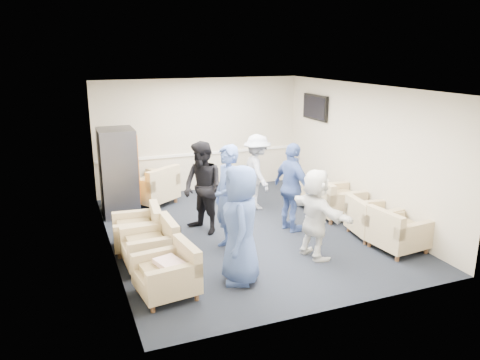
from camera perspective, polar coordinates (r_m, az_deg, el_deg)
name	(u,v)px	position (r m, az deg, el deg)	size (l,w,h in m)	color
floor	(247,231)	(8.97, 0.88, -6.23)	(6.00, 6.00, 0.00)	black
ceiling	(248,87)	(8.35, 0.95, 11.22)	(6.00, 6.00, 0.00)	silver
back_wall	(200,135)	(11.34, -4.89, 5.46)	(5.00, 0.02, 2.70)	beige
front_wall	(338,214)	(6.01, 11.88, -4.08)	(5.00, 0.02, 2.70)	beige
left_wall	(107,175)	(7.98, -15.93, 0.57)	(0.02, 6.00, 2.70)	beige
right_wall	(362,152)	(9.77, 14.63, 3.36)	(0.02, 6.00, 2.70)	beige
chair_rail	(201,154)	(11.41, -4.81, 3.22)	(4.98, 0.04, 0.06)	white
tv	(315,107)	(11.11, 9.15, 8.74)	(0.10, 1.00, 0.58)	black
armchair_left_near	(170,275)	(6.73, -8.54, -11.33)	(0.88, 0.88, 0.62)	tan
armchair_left_mid	(153,247)	(7.62, -10.56, -8.02)	(0.82, 0.82, 0.64)	tan
armchair_left_far	(140,231)	(8.30, -12.05, -6.11)	(0.86, 0.86, 0.64)	tan
armchair_right_near	(396,233)	(8.45, 18.49, -6.14)	(0.89, 0.89, 0.65)	tan
armchair_right_midnear	(370,220)	(8.95, 15.60, -4.77)	(0.87, 0.87, 0.62)	tan
armchair_right_midfar	(335,201)	(9.78, 11.54, -2.57)	(0.89, 0.89, 0.68)	tan
armchair_right_far	(315,194)	(10.30, 9.14, -1.67)	(0.88, 0.88, 0.63)	tan
armchair_corner	(153,188)	(10.54, -10.55, -1.01)	(1.30, 1.30, 0.75)	tan
vending_machine	(119,172)	(9.99, -14.59, 0.97)	(0.73, 0.85, 1.80)	#505058
backpack	(172,238)	(8.05, -8.29, -6.96)	(0.36, 0.30, 0.53)	black
pillow	(169,264)	(6.65, -8.62, -10.13)	(0.40, 0.31, 0.12)	white
person_front_left	(241,225)	(6.81, 0.07, -5.48)	(0.87, 0.57, 1.78)	#415B9E
person_mid_left	(228,198)	(7.89, -1.53, -2.26)	(0.67, 0.44, 1.84)	#415B9E
person_back_left	(203,188)	(8.68, -4.55, -0.99)	(0.84, 0.66, 1.73)	black
person_back_right	(257,172)	(10.02, 2.10, 0.98)	(1.05, 0.60, 1.62)	silver
person_mid_right	(292,188)	(8.80, 6.37, -0.94)	(0.99, 0.41, 1.69)	#415B9E
person_front_right	(315,214)	(7.74, 9.19, -4.09)	(1.40, 0.45, 1.51)	white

